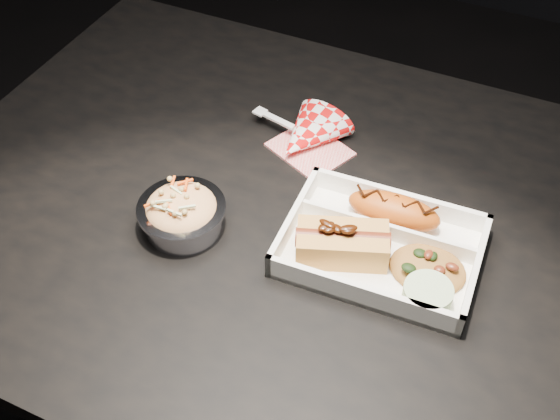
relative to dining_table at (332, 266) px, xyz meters
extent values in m
cube|color=black|center=(0.00, 0.00, 0.08)|extent=(1.20, 0.80, 0.03)
cylinder|color=black|center=(-0.55, 0.35, -0.30)|extent=(0.05, 0.05, 0.72)
cube|color=white|center=(0.07, -0.03, 0.09)|extent=(0.26, 0.19, 0.01)
cube|color=white|center=(0.07, 0.06, 0.11)|extent=(0.25, 0.02, 0.04)
cube|color=white|center=(0.08, -0.11, 0.11)|extent=(0.25, 0.02, 0.04)
cube|color=white|center=(-0.05, -0.03, 0.11)|extent=(0.02, 0.18, 0.04)
cube|color=white|center=(0.19, -0.02, 0.11)|extent=(0.02, 0.18, 0.04)
cube|color=white|center=(0.07, 0.00, 0.11)|extent=(0.23, 0.02, 0.03)
ellipsoid|color=#C15313|center=(0.07, 0.03, 0.12)|extent=(0.13, 0.06, 0.04)
cube|color=gold|center=(0.04, -0.07, 0.12)|extent=(0.12, 0.06, 0.04)
cube|color=gold|center=(0.02, -0.04, 0.12)|extent=(0.12, 0.06, 0.04)
cylinder|color=maroon|center=(0.03, -0.05, 0.13)|extent=(0.12, 0.07, 0.03)
ellipsoid|color=#AC7031|center=(0.14, -0.03, 0.11)|extent=(0.10, 0.09, 0.03)
cylinder|color=#B3CD9B|center=(0.15, -0.08, 0.11)|extent=(0.06, 0.06, 0.03)
cylinder|color=silver|center=(-0.18, -0.09, 0.11)|extent=(0.10, 0.10, 0.04)
cylinder|color=silver|center=(-0.18, -0.09, 0.13)|extent=(0.12, 0.12, 0.01)
ellipsoid|color=#C9BF8D|center=(-0.18, -0.09, 0.13)|extent=(0.10, 0.10, 0.04)
cube|color=red|center=(-0.09, 0.12, 0.09)|extent=(0.14, 0.13, 0.00)
cone|color=red|center=(-0.10, 0.13, 0.11)|extent=(0.12, 0.13, 0.10)
cube|color=white|center=(-0.15, 0.15, 0.11)|extent=(0.06, 0.02, 0.00)
cube|color=white|center=(-0.19, 0.15, 0.11)|extent=(0.02, 0.02, 0.00)
camera|label=1|loc=(0.20, -0.62, 0.80)|focal=45.00mm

